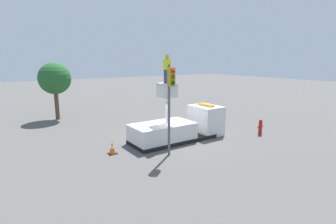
{
  "coord_description": "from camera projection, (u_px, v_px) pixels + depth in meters",
  "views": [
    {
      "loc": [
        -9.76,
        -13.71,
        5.34
      ],
      "look_at": [
        -1.11,
        -1.03,
        2.25
      ],
      "focal_mm": 28.0,
      "sensor_mm": 36.0,
      "label": 1
    }
  ],
  "objects": [
    {
      "name": "traffic_cone_rear",
      "position": [
        112.0,
        148.0,
        15.02
      ],
      "size": [
        0.49,
        0.49,
        0.7
      ],
      "color": "black",
      "rests_on": "ground"
    },
    {
      "name": "worker",
      "position": [
        167.0,
        69.0,
        16.35
      ],
      "size": [
        0.4,
        0.26,
        1.75
      ],
      "color": "navy",
      "rests_on": "bucket_truck"
    },
    {
      "name": "ground_plane",
      "position": [
        173.0,
        140.0,
        17.55
      ],
      "size": [
        120.0,
        120.0,
        0.0
      ],
      "primitive_type": "plane",
      "color": "#565451"
    },
    {
      "name": "bucket_truck",
      "position": [
        179.0,
        128.0,
        17.68
      ],
      "size": [
        6.64,
        2.34,
        3.87
      ],
      "color": "black",
      "rests_on": "ground"
    },
    {
      "name": "traffic_light_pole",
      "position": [
        171.0,
        92.0,
        14.08
      ],
      "size": [
        0.34,
        0.57,
        5.07
      ],
      "color": "#515156",
      "rests_on": "ground"
    },
    {
      "name": "fire_hydrant",
      "position": [
        260.0,
        127.0,
        18.85
      ],
      "size": [
        0.5,
        0.26,
        1.12
      ],
      "color": "red",
      "rests_on": "ground"
    },
    {
      "name": "tree_left_bg",
      "position": [
        55.0,
        79.0,
        23.06
      ],
      "size": [
        2.79,
        2.79,
        5.09
      ],
      "color": "brown",
      "rests_on": "ground"
    }
  ]
}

